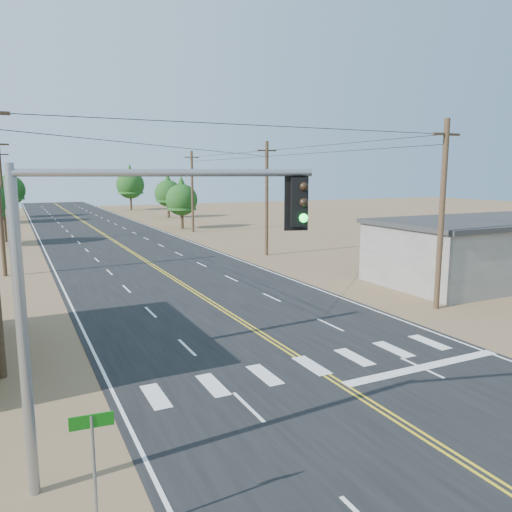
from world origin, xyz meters
TOP-DOWN VIEW (x-y plane):
  - ground at (0.00, 0.00)m, footprint 220.00×220.00m
  - road at (0.00, 30.00)m, footprint 15.00×200.00m
  - building_right at (19.00, 16.00)m, footprint 15.00×8.00m
  - utility_pole_left_far at (-10.50, 52.00)m, footprint 1.80×0.30m
  - utility_pole_right_near at (10.50, 12.00)m, footprint 1.80×0.30m
  - utility_pole_right_mid at (10.50, 32.00)m, footprint 1.80×0.30m
  - utility_pole_right_far at (10.50, 52.00)m, footprint 1.80×0.30m
  - signal_mast_left at (-7.95, 3.82)m, footprint 6.33×2.06m
  - street_sign at (-8.74, 2.00)m, footprint 0.82×0.11m
  - tree_left_far at (-9.82, 85.24)m, footprint 4.96×4.96m
  - tree_right_near at (10.50, 56.37)m, footprint 4.17×4.17m
  - tree_right_mid at (13.68, 73.54)m, footprint 4.38×4.38m
  - tree_right_far at (11.98, 94.20)m, footprint 5.48×5.48m

SIDE VIEW (x-z plane):
  - ground at x=0.00m, z-range 0.00..0.00m
  - road at x=0.00m, z-range 0.00..0.02m
  - street_sign at x=-8.74m, z-range 0.47..3.22m
  - building_right at x=19.00m, z-range 0.00..4.00m
  - tree_right_near at x=10.50m, z-range 0.77..7.73m
  - tree_right_mid at x=13.68m, z-range 0.81..8.11m
  - signal_mast_left at x=-7.95m, z-range 1.34..8.76m
  - tree_left_far at x=-9.82m, z-range 0.92..9.19m
  - utility_pole_left_far at x=-10.50m, z-range 0.12..10.12m
  - utility_pole_right_near at x=10.50m, z-range 0.12..10.12m
  - utility_pole_right_mid at x=10.50m, z-range 0.12..10.12m
  - utility_pole_right_far at x=10.50m, z-range 0.12..10.12m
  - tree_right_far at x=11.98m, z-range 1.02..10.15m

